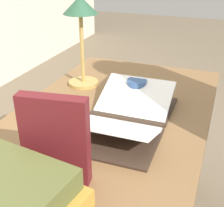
{
  "coord_description": "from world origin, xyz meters",
  "views": [
    {
      "loc": [
        -0.91,
        -0.39,
        1.31
      ],
      "look_at": [
        0.03,
        -0.03,
        0.81
      ],
      "focal_mm": 50.0,
      "sensor_mm": 36.0,
      "label": 1
    }
  ],
  "objects_px": {
    "coffee_mug": "(136,90)",
    "book_stack_tall": "(16,199)",
    "reading_lamp": "(81,20)",
    "book_standing_upright": "(55,140)",
    "open_book": "(126,116)"
  },
  "relations": [
    {
      "from": "coffee_mug",
      "to": "book_stack_tall",
      "type": "bearing_deg",
      "value": 174.98
    },
    {
      "from": "book_stack_tall",
      "to": "reading_lamp",
      "type": "xyz_separation_m",
      "value": [
        0.81,
        0.22,
        0.24
      ]
    },
    {
      "from": "book_standing_upright",
      "to": "coffee_mug",
      "type": "relative_size",
      "value": 2.25
    },
    {
      "from": "book_stack_tall",
      "to": "reading_lamp",
      "type": "bearing_deg",
      "value": 15.12
    },
    {
      "from": "book_standing_upright",
      "to": "reading_lamp",
      "type": "height_order",
      "value": "reading_lamp"
    },
    {
      "from": "coffee_mug",
      "to": "open_book",
      "type": "bearing_deg",
      "value": -173.96
    },
    {
      "from": "open_book",
      "to": "book_stack_tall",
      "type": "relative_size",
      "value": 1.58
    },
    {
      "from": "book_stack_tall",
      "to": "coffee_mug",
      "type": "bearing_deg",
      "value": -5.02
    },
    {
      "from": "open_book",
      "to": "coffee_mug",
      "type": "bearing_deg",
      "value": 5.49
    },
    {
      "from": "open_book",
      "to": "coffee_mug",
      "type": "xyz_separation_m",
      "value": [
        0.2,
        0.02,
        0.02
      ]
    },
    {
      "from": "book_standing_upright",
      "to": "open_book",
      "type": "bearing_deg",
      "value": -20.57
    },
    {
      "from": "open_book",
      "to": "coffee_mug",
      "type": "distance_m",
      "value": 0.2
    },
    {
      "from": "coffee_mug",
      "to": "reading_lamp",
      "type": "bearing_deg",
      "value": 75.01
    },
    {
      "from": "book_stack_tall",
      "to": "reading_lamp",
      "type": "distance_m",
      "value": 0.87
    },
    {
      "from": "book_stack_tall",
      "to": "book_standing_upright",
      "type": "distance_m",
      "value": 0.18
    }
  ]
}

